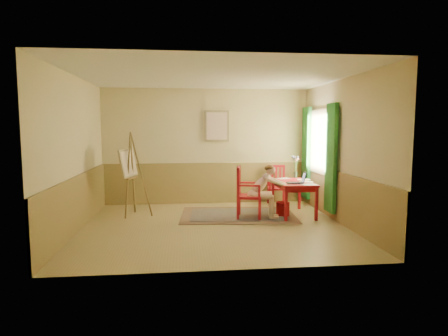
{
  "coord_description": "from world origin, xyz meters",
  "views": [
    {
      "loc": [
        -0.57,
        -7.03,
        1.87
      ],
      "look_at": [
        0.25,
        0.55,
        1.05
      ],
      "focal_mm": 30.42,
      "sensor_mm": 36.0,
      "label": 1
    }
  ],
  "objects": [
    {
      "name": "papers",
      "position": [
        1.93,
        0.81,
        0.72
      ],
      "size": [
        0.72,
        1.19,
        0.0
      ],
      "color": "white",
      "rests_on": "table"
    },
    {
      "name": "window",
      "position": [
        2.42,
        1.1,
        1.35
      ],
      "size": [
        0.12,
        2.01,
        2.2
      ],
      "color": "white",
      "rests_on": "room"
    },
    {
      "name": "wainscot",
      "position": [
        0.0,
        0.8,
        0.5
      ],
      "size": [
        5.0,
        4.5,
        1.0
      ],
      "color": "#9B8349",
      "rests_on": "room"
    },
    {
      "name": "easel",
      "position": [
        -1.69,
        1.07,
        1.05
      ],
      "size": [
        0.66,
        0.79,
        1.78
      ],
      "color": "olive",
      "rests_on": "room"
    },
    {
      "name": "laptop",
      "position": [
        1.78,
        0.51,
        0.77
      ],
      "size": [
        0.41,
        0.28,
        0.24
      ],
      "color": "#1E2338",
      "rests_on": "table"
    },
    {
      "name": "figure",
      "position": [
        1.06,
        0.51,
        0.61
      ],
      "size": [
        0.86,
        0.45,
        1.11
      ],
      "color": "beige",
      "rests_on": "room"
    },
    {
      "name": "chair_left",
      "position": [
        0.72,
        0.57,
        0.53
      ],
      "size": [
        0.58,
        0.56,
        1.06
      ],
      "color": "#B41A22",
      "rests_on": "room"
    },
    {
      "name": "room",
      "position": [
        0.0,
        0.0,
        1.4
      ],
      "size": [
        5.04,
        4.54,
        2.84
      ],
      "color": "tan",
      "rests_on": "ground"
    },
    {
      "name": "table",
      "position": [
        1.76,
        0.75,
        0.63
      ],
      "size": [
        0.72,
        1.2,
        0.72
      ],
      "color": "#B41A22",
      "rests_on": "room"
    },
    {
      "name": "chair_back",
      "position": [
        1.67,
        1.86,
        0.48
      ],
      "size": [
        0.48,
        0.49,
        0.95
      ],
      "color": "#B41A22",
      "rests_on": "room"
    },
    {
      "name": "wall_portrait",
      "position": [
        0.25,
        2.2,
        1.9
      ],
      "size": [
        0.6,
        0.05,
        0.76
      ],
      "color": "#948354",
      "rests_on": "room"
    },
    {
      "name": "vase",
      "position": [
        1.99,
        1.37,
        0.95
      ],
      "size": [
        0.18,
        0.25,
        0.51
      ],
      "color": "#3F724C",
      "rests_on": "table"
    },
    {
      "name": "wastebasket",
      "position": [
        1.52,
        0.67,
        0.15
      ],
      "size": [
        0.34,
        0.34,
        0.3
      ],
      "primitive_type": "cylinder",
      "rotation": [
        0.0,
        0.0,
        -0.26
      ],
      "color": "#B01015",
      "rests_on": "room"
    },
    {
      "name": "rug",
      "position": [
        0.58,
        0.84,
        0.01
      ],
      "size": [
        2.52,
        1.78,
        0.02
      ],
      "color": "#8C7251",
      "rests_on": "room"
    }
  ]
}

